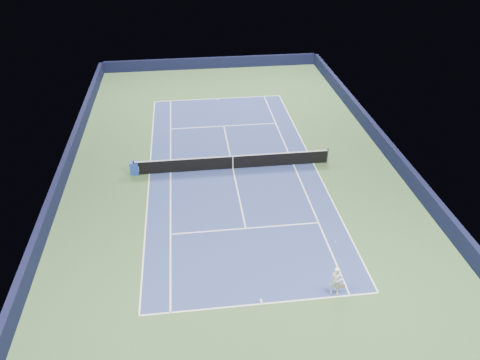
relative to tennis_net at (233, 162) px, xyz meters
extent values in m
plane|color=#34542E|center=(0.00, 0.00, -0.50)|extent=(40.00, 40.00, 0.00)
cube|color=black|center=(0.00, 19.82, 0.05)|extent=(22.00, 0.35, 1.10)
cube|color=black|center=(10.82, 0.00, 0.05)|extent=(0.35, 40.00, 1.10)
cube|color=black|center=(-10.82, 0.00, 0.05)|extent=(0.35, 40.00, 1.10)
cube|color=navy|center=(0.00, 0.00, -0.50)|extent=(10.97, 23.77, 0.01)
cube|color=white|center=(0.00, 11.88, -0.50)|extent=(10.97, 0.08, 0.00)
cube|color=white|center=(0.00, -11.88, -0.50)|extent=(10.97, 0.08, 0.00)
cube|color=white|center=(5.49, 0.00, -0.50)|extent=(0.08, 23.77, 0.00)
cube|color=white|center=(-5.49, 0.00, -0.50)|extent=(0.08, 23.77, 0.00)
cube|color=white|center=(4.12, 0.00, -0.50)|extent=(0.08, 23.77, 0.00)
cube|color=white|center=(-4.12, 0.00, -0.50)|extent=(0.08, 23.77, 0.00)
cube|color=white|center=(0.00, 6.40, -0.50)|extent=(8.23, 0.08, 0.00)
cube|color=white|center=(0.00, -6.40, -0.50)|extent=(8.23, 0.08, 0.00)
cube|color=white|center=(0.00, 0.00, -0.50)|extent=(0.08, 12.80, 0.00)
cube|color=white|center=(0.00, 11.73, -0.50)|extent=(0.08, 0.30, 0.00)
cube|color=white|center=(0.00, -11.73, -0.50)|extent=(0.08, 0.30, 0.00)
cylinder|color=black|center=(-6.40, 0.00, 0.03)|extent=(0.10, 0.10, 1.07)
cylinder|color=black|center=(6.40, 0.00, 0.03)|extent=(0.10, 0.10, 1.07)
cube|color=black|center=(0.00, 0.00, -0.05)|extent=(12.80, 0.03, 0.91)
cube|color=white|center=(0.00, 0.00, 0.44)|extent=(12.80, 0.04, 0.06)
cube|color=white|center=(0.00, 0.00, -0.05)|extent=(0.05, 0.04, 0.91)
cube|color=#1C3FAC|center=(-6.40, 0.16, -0.07)|extent=(0.57, 0.53, 0.87)
cube|color=white|center=(-6.11, 0.16, -0.05)|extent=(0.06, 0.38, 0.39)
imported|color=white|center=(3.45, -11.64, 0.26)|extent=(0.63, 0.49, 1.52)
cylinder|color=pink|center=(3.77, -11.69, 0.20)|extent=(0.03, 0.03, 0.25)
cylinder|color=black|center=(3.77, -11.69, -0.04)|extent=(0.25, 0.02, 0.25)
cylinder|color=pink|center=(3.77, -11.69, -0.04)|extent=(0.27, 0.03, 0.27)
sphere|color=gold|center=(3.55, -10.64, 1.73)|extent=(0.07, 0.07, 0.07)
camera|label=1|loc=(-2.81, -26.39, 15.67)|focal=35.00mm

